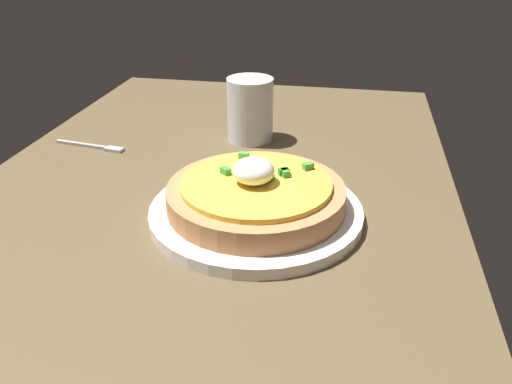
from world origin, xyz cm
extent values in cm
cube|color=brown|center=(0.00, 0.00, 1.13)|extent=(104.60, 64.20, 2.27)
cylinder|color=white|center=(-4.49, -7.38, 2.97)|extent=(25.36, 25.36, 1.41)
cylinder|color=#BF804F|center=(-4.49, -7.38, 5.05)|extent=(21.02, 21.02, 2.75)
cylinder|color=yellow|center=(-4.49, -7.38, 6.74)|extent=(17.68, 17.68, 0.64)
ellipsoid|color=white|center=(-4.83, -7.15, 8.55)|extent=(4.86, 4.86, 2.98)
cube|color=green|center=(-3.18, -3.43, 7.46)|extent=(1.43, 1.50, 0.80)
cube|color=green|center=(1.71, -4.63, 7.46)|extent=(0.88, 1.33, 0.80)
cube|color=green|center=(-2.40, -10.50, 7.46)|extent=(1.50, 1.28, 0.80)
cube|color=#45973B|center=(-0.33, -12.97, 7.46)|extent=(1.41, 1.50, 0.80)
cube|color=green|center=(-3.81, -8.71, 7.46)|extent=(1.40, 1.51, 0.80)
cube|color=#308231|center=(-2.06, -10.28, 7.46)|extent=(1.31, 1.51, 0.80)
cylinder|color=silver|center=(20.20, -1.75, 7.27)|extent=(7.34, 7.34, 10.02)
cylinder|color=#A95A23|center=(20.20, -1.75, 5.24)|extent=(6.46, 6.46, 5.14)
cube|color=#B7B7BC|center=(12.33, 23.82, 2.52)|extent=(1.90, 9.11, 0.50)
cube|color=#B7B7BC|center=(11.48, 17.92, 2.52)|extent=(1.79, 2.97, 0.50)
camera|label=1|loc=(-58.06, -17.53, 33.94)|focal=36.83mm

